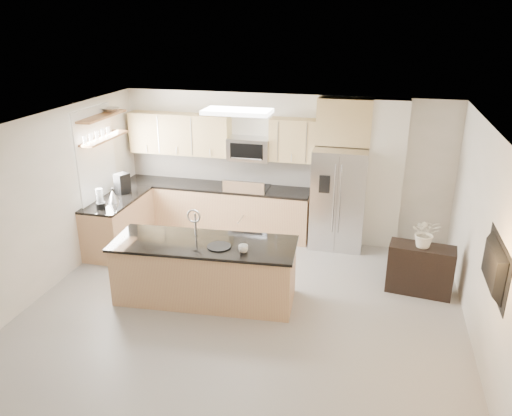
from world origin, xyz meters
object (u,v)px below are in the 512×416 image
(range, at_px, (248,211))
(microwave, at_px, (249,149))
(blender, at_px, (100,200))
(refrigerator, at_px, (339,198))
(kettle, at_px, (113,196))
(island, at_px, (205,271))
(flower_vase, at_px, (427,226))
(coffee_maker, at_px, (122,184))
(television, at_px, (489,266))
(bowl, at_px, (110,109))
(cup, at_px, (243,249))
(platter, at_px, (219,247))
(credenza, at_px, (420,269))

(range, xyz_separation_m, microwave, (0.00, 0.12, 1.16))
(blender, bearing_deg, range, 37.16)
(refrigerator, relative_size, kettle, 7.11)
(island, xyz_separation_m, flower_vase, (3.03, 0.93, 0.62))
(refrigerator, bearing_deg, microwave, 174.14)
(coffee_maker, xyz_separation_m, flower_vase, (5.11, -0.66, -0.01))
(coffee_maker, relative_size, television, 0.33)
(blender, xyz_separation_m, coffee_maker, (-0.02, 0.79, 0.02))
(kettle, bearing_deg, bowl, 110.49)
(bowl, xyz_separation_m, flower_vase, (5.27, -0.79, -1.31))
(island, relative_size, television, 2.46)
(cup, bearing_deg, flower_vase, 24.38)
(platter, bearing_deg, coffee_maker, 144.30)
(range, bearing_deg, platter, -84.49)
(refrigerator, xyz_separation_m, platter, (-1.42, -2.42, 0.02))
(flower_vase, bearing_deg, microwave, 152.58)
(platter, bearing_deg, credenza, 20.33)
(platter, height_order, bowl, bowl)
(microwave, relative_size, island, 0.29)
(coffee_maker, bearing_deg, credenza, -7.24)
(cup, xyz_separation_m, platter, (-0.36, 0.07, -0.04))
(range, distance_m, cup, 2.65)
(credenza, bearing_deg, flower_vase, -34.07)
(flower_vase, bearing_deg, blender, -178.52)
(kettle, bearing_deg, island, -29.03)
(blender, bearing_deg, kettle, 81.07)
(blender, distance_m, television, 5.80)
(refrigerator, distance_m, cup, 2.71)
(cup, bearing_deg, coffee_maker, 147.03)
(range, distance_m, island, 2.37)
(microwave, relative_size, flower_vase, 1.15)
(refrigerator, xyz_separation_m, island, (-1.68, -2.32, -0.44))
(bowl, bearing_deg, coffee_maker, -40.75)
(range, height_order, cup, range)
(island, distance_m, bowl, 3.42)
(refrigerator, height_order, kettle, refrigerator)
(kettle, bearing_deg, blender, -98.93)
(range, height_order, flower_vase, flower_vase)
(microwave, distance_m, coffee_maker, 2.35)
(refrigerator, relative_size, cup, 13.40)
(range, distance_m, bowl, 3.02)
(refrigerator, bearing_deg, island, -125.81)
(range, bearing_deg, microwave, 90.00)
(microwave, distance_m, blender, 2.74)
(island, relative_size, blender, 7.72)
(kettle, bearing_deg, platter, -28.09)
(refrigerator, bearing_deg, television, -58.96)
(range, relative_size, credenza, 1.22)
(blender, bearing_deg, credenza, 1.55)
(bowl, xyz_separation_m, television, (5.76, -2.47, -1.03))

